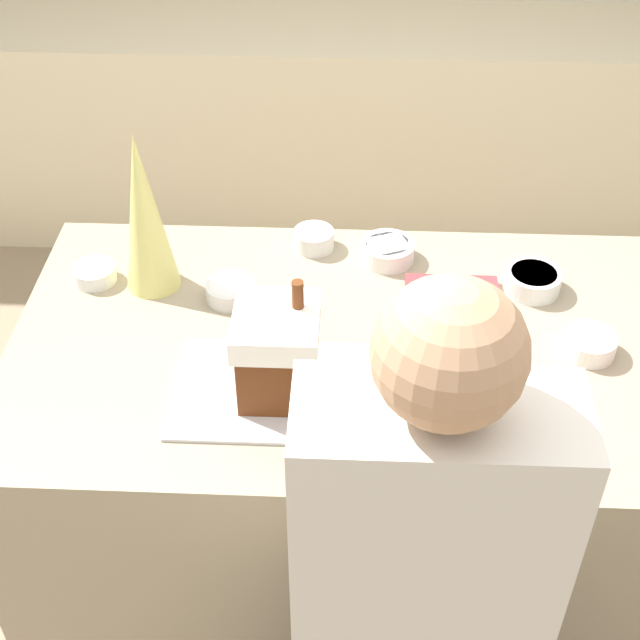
{
  "coord_description": "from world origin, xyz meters",
  "views": [
    {
      "loc": [
        -0.01,
        -1.51,
        2.25
      ],
      "look_at": [
        -0.08,
        0.0,
        0.99
      ],
      "focal_mm": 50.0,
      "sensor_mm": 36.0,
      "label": 1
    }
  ],
  "objects_px": {
    "candy_bowl_far_right": "(230,290)",
    "candy_bowl_near_tray_right": "(314,238)",
    "candy_bowl_near_tray_left": "(387,250)",
    "candy_bowl_center_rear": "(589,343)",
    "person": "(414,631)",
    "candy_bowl_front_corner": "(94,273)",
    "candy_bowl_behind_tray": "(533,280)",
    "baking_tray": "(279,390)",
    "gingerbread_house": "(277,351)",
    "cookbook": "(453,296)",
    "decorative_tree": "(144,213)"
  },
  "relations": [
    {
      "from": "decorative_tree",
      "to": "candy_bowl_far_right",
      "type": "distance_m",
      "value": 0.27
    },
    {
      "from": "gingerbread_house",
      "to": "candy_bowl_far_right",
      "type": "height_order",
      "value": "gingerbread_house"
    },
    {
      "from": "gingerbread_house",
      "to": "candy_bowl_center_rear",
      "type": "relative_size",
      "value": 2.24
    },
    {
      "from": "candy_bowl_behind_tray",
      "to": "candy_bowl_center_rear",
      "type": "bearing_deg",
      "value": -67.37
    },
    {
      "from": "candy_bowl_near_tray_left",
      "to": "baking_tray",
      "type": "bearing_deg",
      "value": -115.82
    },
    {
      "from": "candy_bowl_far_right",
      "to": "person",
      "type": "xyz_separation_m",
      "value": [
        0.41,
        -0.79,
        -0.13
      ]
    },
    {
      "from": "baking_tray",
      "to": "candy_bowl_center_rear",
      "type": "height_order",
      "value": "candy_bowl_center_rear"
    },
    {
      "from": "decorative_tree",
      "to": "candy_bowl_front_corner",
      "type": "relative_size",
      "value": 3.91
    },
    {
      "from": "candy_bowl_far_right",
      "to": "candy_bowl_front_corner",
      "type": "xyz_separation_m",
      "value": [
        -0.34,
        0.06,
        -0.0
      ]
    },
    {
      "from": "baking_tray",
      "to": "cookbook",
      "type": "height_order",
      "value": "cookbook"
    },
    {
      "from": "candy_bowl_near_tray_left",
      "to": "cookbook",
      "type": "xyz_separation_m",
      "value": [
        0.15,
        -0.16,
        -0.02
      ]
    },
    {
      "from": "gingerbread_house",
      "to": "candy_bowl_behind_tray",
      "type": "xyz_separation_m",
      "value": [
        0.58,
        0.38,
        -0.09
      ]
    },
    {
      "from": "candy_bowl_far_right",
      "to": "candy_bowl_behind_tray",
      "type": "height_order",
      "value": "candy_bowl_behind_tray"
    },
    {
      "from": "candy_bowl_front_corner",
      "to": "person",
      "type": "height_order",
      "value": "person"
    },
    {
      "from": "candy_bowl_center_rear",
      "to": "person",
      "type": "bearing_deg",
      "value": -122.29
    },
    {
      "from": "baking_tray",
      "to": "gingerbread_house",
      "type": "xyz_separation_m",
      "value": [
        0.0,
        0.0,
        0.11
      ]
    },
    {
      "from": "baking_tray",
      "to": "candy_bowl_near_tray_left",
      "type": "xyz_separation_m",
      "value": [
        0.24,
        0.49,
        0.02
      ]
    },
    {
      "from": "gingerbread_house",
      "to": "candy_bowl_near_tray_left",
      "type": "height_order",
      "value": "gingerbread_house"
    },
    {
      "from": "gingerbread_house",
      "to": "candy_bowl_center_rear",
      "type": "bearing_deg",
      "value": 12.82
    },
    {
      "from": "candy_bowl_center_rear",
      "to": "candy_bowl_near_tray_left",
      "type": "relative_size",
      "value": 0.87
    },
    {
      "from": "gingerbread_house",
      "to": "candy_bowl_center_rear",
      "type": "distance_m",
      "value": 0.7
    },
    {
      "from": "candy_bowl_center_rear",
      "to": "candy_bowl_front_corner",
      "type": "relative_size",
      "value": 1.13
    },
    {
      "from": "candy_bowl_near_tray_left",
      "to": "candy_bowl_front_corner",
      "type": "bearing_deg",
      "value": -170.6
    },
    {
      "from": "candy_bowl_behind_tray",
      "to": "candy_bowl_near_tray_left",
      "type": "bearing_deg",
      "value": 162.46
    },
    {
      "from": "gingerbread_house",
      "to": "decorative_tree",
      "type": "xyz_separation_m",
      "value": [
        -0.33,
        0.36,
        0.09
      ]
    },
    {
      "from": "candy_bowl_center_rear",
      "to": "candy_bowl_near_tray_right",
      "type": "bearing_deg",
      "value": 148.94
    },
    {
      "from": "candy_bowl_far_right",
      "to": "candy_bowl_behind_tray",
      "type": "distance_m",
      "value": 0.72
    },
    {
      "from": "candy_bowl_far_right",
      "to": "candy_bowl_front_corner",
      "type": "distance_m",
      "value": 0.34
    },
    {
      "from": "candy_bowl_near_tray_right",
      "to": "candy_bowl_behind_tray",
      "type": "xyz_separation_m",
      "value": [
        0.53,
        -0.15,
        0.0
      ]
    },
    {
      "from": "baking_tray",
      "to": "cookbook",
      "type": "xyz_separation_m",
      "value": [
        0.39,
        0.33,
        0.01
      ]
    },
    {
      "from": "decorative_tree",
      "to": "person",
      "type": "bearing_deg",
      "value": -54.16
    },
    {
      "from": "gingerbread_house",
      "to": "cookbook",
      "type": "xyz_separation_m",
      "value": [
        0.39,
        0.33,
        -0.1
      ]
    },
    {
      "from": "baking_tray",
      "to": "decorative_tree",
      "type": "distance_m",
      "value": 0.53
    },
    {
      "from": "decorative_tree",
      "to": "candy_bowl_center_rear",
      "type": "bearing_deg",
      "value": -11.71
    },
    {
      "from": "candy_bowl_far_right",
      "to": "candy_bowl_near_tray_right",
      "type": "relative_size",
      "value": 1.14
    },
    {
      "from": "candy_bowl_front_corner",
      "to": "person",
      "type": "relative_size",
      "value": 0.07
    },
    {
      "from": "candy_bowl_far_right",
      "to": "candy_bowl_near_tray_left",
      "type": "xyz_separation_m",
      "value": [
        0.37,
        0.17,
        0.0
      ]
    },
    {
      "from": "candy_bowl_center_rear",
      "to": "person",
      "type": "relative_size",
      "value": 0.07
    },
    {
      "from": "candy_bowl_near_tray_left",
      "to": "cookbook",
      "type": "relative_size",
      "value": 0.61
    },
    {
      "from": "baking_tray",
      "to": "person",
      "type": "height_order",
      "value": "person"
    },
    {
      "from": "candy_bowl_behind_tray",
      "to": "candy_bowl_front_corner",
      "type": "bearing_deg",
      "value": -179.53
    },
    {
      "from": "person",
      "to": "gingerbread_house",
      "type": "bearing_deg",
      "value": 119.84
    },
    {
      "from": "candy_bowl_front_corner",
      "to": "decorative_tree",
      "type": "bearing_deg",
      "value": -2.29
    },
    {
      "from": "candy_bowl_near_tray_left",
      "to": "cookbook",
      "type": "bearing_deg",
      "value": -45.64
    },
    {
      "from": "candy_bowl_behind_tray",
      "to": "person",
      "type": "xyz_separation_m",
      "value": [
        -0.31,
        -0.86,
        -0.14
      ]
    },
    {
      "from": "baking_tray",
      "to": "candy_bowl_front_corner",
      "type": "xyz_separation_m",
      "value": [
        -0.48,
        0.37,
        0.02
      ]
    },
    {
      "from": "candy_bowl_far_right",
      "to": "candy_bowl_near_tray_right",
      "type": "xyz_separation_m",
      "value": [
        0.19,
        0.22,
        0.0
      ]
    },
    {
      "from": "cookbook",
      "to": "person",
      "type": "distance_m",
      "value": 0.82
    },
    {
      "from": "decorative_tree",
      "to": "candy_bowl_front_corner",
      "type": "distance_m",
      "value": 0.23
    },
    {
      "from": "decorative_tree",
      "to": "candy_bowl_near_tray_left",
      "type": "relative_size",
      "value": 3.0
    }
  ]
}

